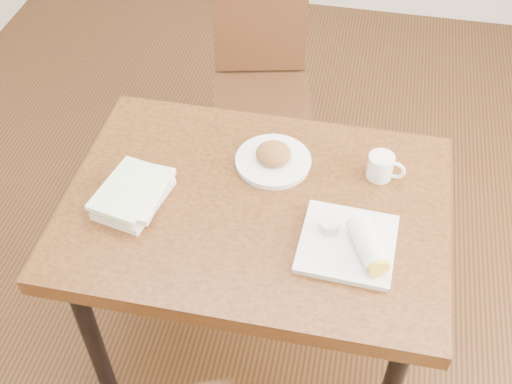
% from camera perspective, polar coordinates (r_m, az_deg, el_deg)
% --- Properties ---
extents(ground, '(4.00, 5.00, 0.01)m').
position_cam_1_polar(ground, '(2.60, 0.00, -12.32)').
color(ground, '#472814').
rests_on(ground, ground).
extents(table, '(1.19, 0.85, 0.75)m').
position_cam_1_polar(table, '(2.05, 0.00, -2.55)').
color(table, brown).
rests_on(table, ground).
extents(chair_far, '(0.51, 0.51, 0.95)m').
position_cam_1_polar(chair_far, '(2.83, 0.44, 10.42)').
color(chair_far, '#442513').
rests_on(chair_far, ground).
extents(plate_scone, '(0.25, 0.25, 0.08)m').
position_cam_1_polar(plate_scone, '(2.10, 1.55, 3.00)').
color(plate_scone, white).
rests_on(plate_scone, table).
extents(coffee_mug, '(0.12, 0.08, 0.08)m').
position_cam_1_polar(coffee_mug, '(2.08, 11.11, 2.27)').
color(coffee_mug, white).
rests_on(coffee_mug, table).
extents(plate_burrito, '(0.29, 0.29, 0.09)m').
position_cam_1_polar(plate_burrito, '(1.87, 8.65, -4.57)').
color(plate_burrito, white).
rests_on(plate_burrito, table).
extents(book_stack, '(0.22, 0.27, 0.06)m').
position_cam_1_polar(book_stack, '(2.01, -10.79, -0.15)').
color(book_stack, white).
rests_on(book_stack, table).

